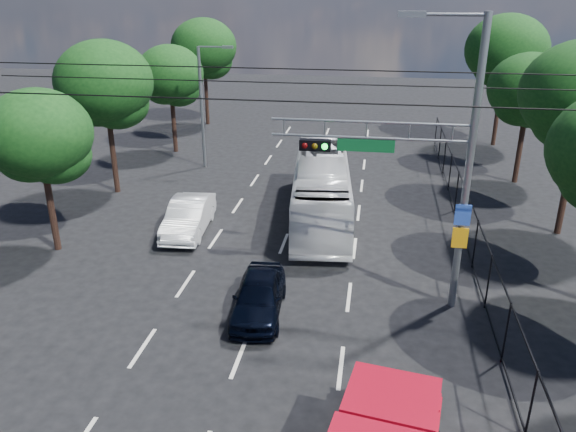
% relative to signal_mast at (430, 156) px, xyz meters
% --- Properties ---
extents(lane_markings, '(6.12, 38.00, 0.01)m').
position_rel_signal_mast_xyz_m(lane_markings, '(-5.28, 6.01, -5.24)').
color(lane_markings, beige).
rests_on(lane_markings, ground).
extents(signal_mast, '(6.43, 0.39, 9.50)m').
position_rel_signal_mast_xyz_m(signal_mast, '(0.00, 0.00, 0.00)').
color(signal_mast, slate).
rests_on(signal_mast, ground).
extents(streetlight_left, '(2.09, 0.22, 7.08)m').
position_rel_signal_mast_xyz_m(streetlight_left, '(-11.62, 14.01, -1.30)').
color(streetlight_left, slate).
rests_on(streetlight_left, ground).
extents(utility_wires, '(22.00, 5.04, 0.74)m').
position_rel_signal_mast_xyz_m(utility_wires, '(-5.28, 0.84, 1.99)').
color(utility_wires, black).
rests_on(utility_wires, ground).
extents(fence_right, '(0.06, 34.03, 2.00)m').
position_rel_signal_mast_xyz_m(fence_right, '(2.32, 4.18, -4.21)').
color(fence_right, black).
rests_on(fence_right, ground).
extents(tree_right_d, '(4.32, 4.32, 7.02)m').
position_rel_signal_mast_xyz_m(tree_right_d, '(6.13, 14.03, -0.39)').
color(tree_right_d, black).
rests_on(tree_right_d, ground).
extents(tree_right_e, '(5.28, 5.28, 8.58)m').
position_rel_signal_mast_xyz_m(tree_right_e, '(6.33, 22.03, 0.69)').
color(tree_right_e, black).
rests_on(tree_right_e, ground).
extents(tree_left_b, '(4.08, 4.08, 6.63)m').
position_rel_signal_mast_xyz_m(tree_left_b, '(-14.47, 2.03, -0.66)').
color(tree_left_b, black).
rests_on(tree_left_b, ground).
extents(tree_left_c, '(4.80, 4.80, 7.80)m').
position_rel_signal_mast_xyz_m(tree_left_c, '(-15.07, 9.03, 0.15)').
color(tree_left_c, black).
rests_on(tree_left_c, ground).
extents(tree_left_d, '(4.20, 4.20, 6.83)m').
position_rel_signal_mast_xyz_m(tree_left_d, '(-14.67, 17.03, -0.52)').
color(tree_left_d, black).
rests_on(tree_left_d, ground).
extents(tree_left_e, '(4.92, 4.92, 7.99)m').
position_rel_signal_mast_xyz_m(tree_left_e, '(-14.87, 25.03, 0.29)').
color(tree_left_e, black).
rests_on(tree_left_e, ground).
extents(navy_hatchback, '(1.87, 4.05, 1.34)m').
position_rel_signal_mast_xyz_m(navy_hatchback, '(-5.19, -1.54, -4.57)').
color(navy_hatchback, black).
rests_on(navy_hatchback, ground).
extents(white_bus, '(3.49, 10.66, 2.92)m').
position_rel_signal_mast_xyz_m(white_bus, '(-4.03, 7.13, -3.78)').
color(white_bus, silver).
rests_on(white_bus, ground).
extents(white_van, '(1.92, 4.60, 1.48)m').
position_rel_signal_mast_xyz_m(white_van, '(-9.64, 4.56, -4.50)').
color(white_van, white).
rests_on(white_van, ground).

